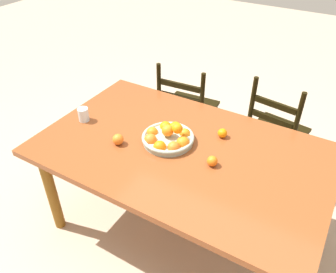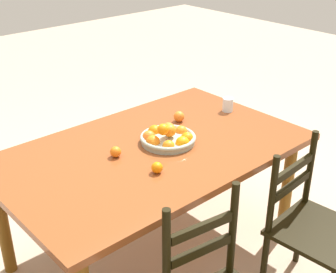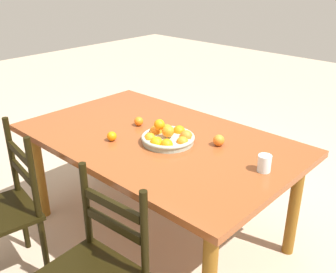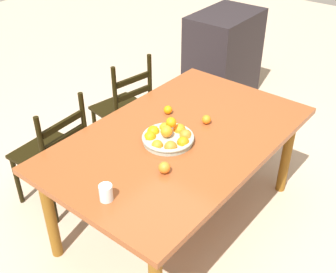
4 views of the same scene
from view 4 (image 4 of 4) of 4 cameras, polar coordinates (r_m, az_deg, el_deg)
name	(u,v)px [view 4 (image 4 of 4)]	position (r m, az deg, el deg)	size (l,w,h in m)	color
ground_plane	(179,218)	(3.18, 1.46, -11.02)	(12.00, 12.00, 0.00)	tan
dining_table	(180,145)	(2.75, 1.66, -1.18)	(1.77, 1.09, 0.74)	brown
chair_near_window	(124,110)	(3.60, -5.93, 3.56)	(0.47, 0.47, 0.93)	black
chair_by_cabinet	(54,155)	(3.16, -15.26, -2.39)	(0.47, 0.47, 0.90)	black
cabinet	(223,57)	(4.55, 7.49, 10.60)	(0.80, 0.52, 0.94)	black
fruit_bowl	(168,137)	(2.62, 0.05, -0.10)	(0.33, 0.33, 0.15)	#A0AD9B
orange_loose_0	(168,110)	(2.92, -0.01, 3.64)	(0.06, 0.06, 0.06)	orange
orange_loose_1	(164,168)	(2.37, -0.50, -4.25)	(0.07, 0.07, 0.07)	orange
orange_loose_2	(206,120)	(2.82, 5.24, 2.31)	(0.06, 0.06, 0.06)	orange
drinking_glass	(106,193)	(2.21, -8.43, -7.55)	(0.07, 0.07, 0.09)	silver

